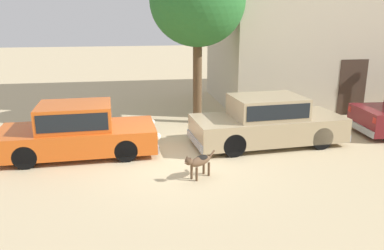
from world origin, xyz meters
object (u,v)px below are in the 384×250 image
parked_sedan_nearest (77,130)px  acacia_tree_left (198,1)px  parked_sedan_second (267,121)px  stray_dog_spotted (199,161)px

parked_sedan_nearest → acacia_tree_left: bearing=33.9°
parked_sedan_second → acacia_tree_left: 4.64m
parked_sedan_nearest → stray_dog_spotted: 3.64m
parked_sedan_second → stray_dog_spotted: parked_sedan_second is taller
parked_sedan_second → stray_dog_spotted: (-2.42, -2.13, -0.30)m
stray_dog_spotted → parked_sedan_nearest: bearing=-72.0°
parked_sedan_second → parked_sedan_nearest: bearing=176.1°
stray_dog_spotted → acacia_tree_left: 6.16m
parked_sedan_nearest → acacia_tree_left: (3.78, 2.74, 3.42)m
parked_sedan_nearest → stray_dog_spotted: size_ratio=4.91×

